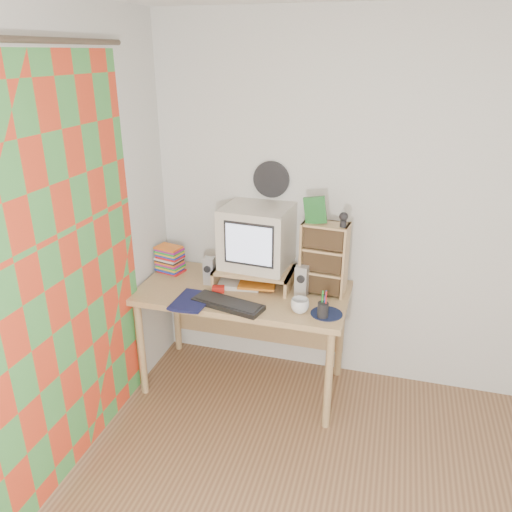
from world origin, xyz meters
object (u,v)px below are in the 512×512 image
Objects in this scene: mug at (300,306)px; desk at (246,303)px; crt_monitor at (256,238)px; cd_rack at (324,259)px; dvd_stack at (170,256)px; diary at (176,297)px; keyboard at (228,304)px.

desk is at bearing 148.56° from mug.
cd_rack is (0.47, -0.04, -0.09)m from crt_monitor.
dvd_stack is at bearing -176.54° from cd_rack.
diary is (-0.79, -0.07, -0.02)m from mug.
mug is (-0.09, -0.31, -0.20)m from cd_rack.
dvd_stack reaches higher than keyboard.
cd_rack reaches higher than keyboard.
crt_monitor is at bearing 93.41° from keyboard.
diary is (-0.41, -0.42, -0.30)m from crt_monitor.
crt_monitor is 0.66m from diary.
dvd_stack is 0.51× the size of cd_rack.
desk is 5.35× the size of diary.
mug is at bearing -31.44° from desk.
mug is at bearing -5.10° from dvd_stack.
desk is at bearing 5.60° from dvd_stack.
keyboard is 0.34m from diary.
keyboard is (-0.07, -0.40, -0.31)m from crt_monitor.
desk is 3.21× the size of crt_monitor.
cd_rack is at bearing 46.75° from keyboard.
dvd_stack is (-0.64, -0.00, -0.20)m from crt_monitor.
crt_monitor is 0.68m from dvd_stack.
diary is at bearing -129.93° from crt_monitor.
desk is 0.51m from diary.
crt_monitor is at bearing -179.73° from cd_rack.
keyboard is at bearing -20.87° from dvd_stack.
mug is at bearing -101.16° from cd_rack.
diary is at bearing -163.51° from keyboard.
mug is (0.45, 0.05, 0.03)m from keyboard.
cd_rack is 0.98m from diary.
desk is 0.47m from crt_monitor.
desk is 3.04× the size of keyboard.
keyboard is 0.45m from mug.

